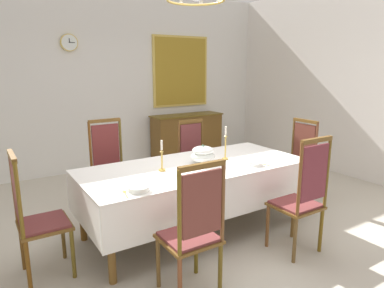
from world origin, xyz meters
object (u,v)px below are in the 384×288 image
chair_head_west (35,215)px  chair_head_east (297,161)px  candlestick_east (225,146)px  bowl_near_right (139,188)px  candlestick_west (162,159)px  mounted_clock (69,43)px  chair_north_a (110,168)px  framed_painting (181,71)px  sideboard (187,137)px  spoon_secondary (125,192)px  dining_table (195,171)px  soup_tureen (203,154)px  chair_north_b (195,157)px  chair_south_a (193,229)px  bowl_near_left (256,164)px  chair_south_b (302,196)px  spoon_primary (261,163)px

chair_head_west → chair_head_east: size_ratio=1.01×
candlestick_east → bowl_near_right: 1.35m
candlestick_west → mounted_clock: mounted_clock is taller
chair_north_a → framed_painting: framed_painting is taller
sideboard → chair_north_a: bearing=38.4°
spoon_secondary → dining_table: bearing=32.6°
dining_table → chair_head_west: bearing=180.0°
candlestick_east → spoon_secondary: candlestick_east is taller
chair_head_east → soup_tureen: chair_head_east is taller
framed_painting → chair_north_b: bearing=-115.4°
spoon_secondary → mounted_clock: (0.43, 3.33, 1.43)m
chair_head_west → mounted_clock: size_ratio=4.13×
chair_south_a → bowl_near_left: size_ratio=7.81×
spoon_secondary → soup_tureen: bearing=30.7°
chair_south_b → dining_table: bearing=122.8°
candlestick_west → bowl_near_right: 0.62m
dining_table → framed_painting: (1.56, 2.94, 1.03)m
dining_table → chair_south_a: 1.16m
bowl_near_right → mounted_clock: 3.65m
chair_head_east → sideboard: 2.69m
chair_south_a → soup_tureen: (0.74, 0.96, 0.30)m
candlestick_east → mounted_clock: mounted_clock is taller
chair_south_b → spoon_primary: 0.64m
dining_table → chair_north_a: (-0.64, 0.96, -0.10)m
spoon_secondary → sideboard: bearing=61.5°
chair_north_a → bowl_near_left: chair_north_a is taller
soup_tureen → mounted_clock: mounted_clock is taller
dining_table → candlestick_west: (-0.41, 0.00, 0.20)m
dining_table → chair_north_a: size_ratio=2.07×
chair_north_a → chair_head_west: bearing=43.6°
chair_head_east → mounted_clock: bearing=36.9°
chair_head_east → bowl_near_right: chair_head_east is taller
sideboard → framed_painting: bearing=-94.8°
chair_south_b → bowl_near_left: size_ratio=8.11×
chair_south_a → chair_north_a: 1.92m
chair_head_east → candlestick_west: 2.09m
chair_south_b → soup_tureen: bearing=118.3°
spoon_secondary → framed_painting: size_ratio=0.13×
candlestick_east → bowl_near_left: size_ratio=2.64×
chair_north_b → candlestick_east: size_ratio=2.78×
chair_north_a → framed_painting: (2.21, 1.98, 1.13)m
bowl_near_left → chair_south_a: bearing=-154.0°
bowl_near_left → spoon_primary: bowl_near_left is taller
candlestick_west → mounted_clock: size_ratio=1.16×
mounted_clock → candlestick_east: bearing=-71.8°
dining_table → soup_tureen: (0.10, -0.00, 0.18)m
mounted_clock → spoon_secondary: bearing=-97.3°
spoon_primary → soup_tureen: bearing=144.6°
chair_head_east → bowl_near_left: 1.19m
chair_south_b → spoon_secondary: 1.71m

